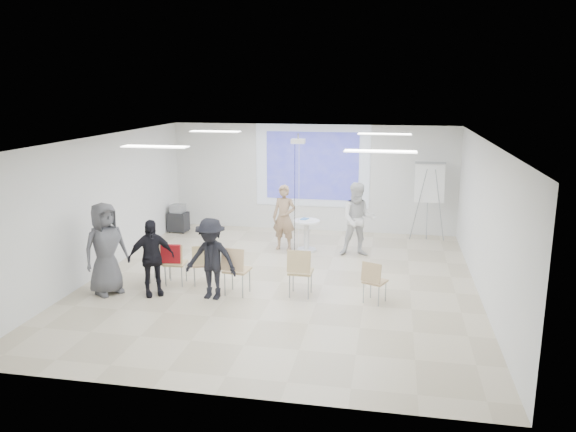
% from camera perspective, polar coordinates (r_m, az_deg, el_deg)
% --- Properties ---
extents(floor, '(8.00, 9.00, 0.10)m').
position_cam_1_polar(floor, '(11.91, -0.72, -6.96)').
color(floor, beige).
rests_on(floor, ground).
extents(ceiling, '(8.00, 9.00, 0.10)m').
position_cam_1_polar(ceiling, '(11.23, -0.76, 8.06)').
color(ceiling, white).
rests_on(ceiling, wall_back).
extents(wall_back, '(8.00, 0.10, 3.00)m').
position_cam_1_polar(wall_back, '(15.88, 2.50, 3.89)').
color(wall_back, silver).
rests_on(wall_back, floor).
extents(wall_left, '(0.10, 9.00, 3.00)m').
position_cam_1_polar(wall_left, '(12.88, -18.69, 1.04)').
color(wall_left, silver).
rests_on(wall_left, floor).
extents(wall_right, '(0.10, 9.00, 3.00)m').
position_cam_1_polar(wall_right, '(11.41, 19.63, -0.52)').
color(wall_right, silver).
rests_on(wall_right, floor).
extents(projection_halo, '(3.20, 0.01, 2.30)m').
position_cam_1_polar(projection_halo, '(15.76, 2.48, 5.11)').
color(projection_halo, silver).
rests_on(projection_halo, wall_back).
extents(projection_image, '(2.60, 0.01, 1.90)m').
position_cam_1_polar(projection_image, '(15.75, 2.47, 5.10)').
color(projection_image, '#363AB8').
rests_on(projection_image, wall_back).
extents(pedestal_table, '(0.82, 0.82, 0.81)m').
position_cam_1_polar(pedestal_table, '(13.96, 1.90, -1.79)').
color(pedestal_table, silver).
rests_on(pedestal_table, floor).
extents(player_left, '(0.75, 0.57, 1.87)m').
position_cam_1_polar(player_left, '(13.98, -0.40, 0.27)').
color(player_left, tan).
rests_on(player_left, floor).
extents(player_right, '(1.04, 0.88, 1.98)m').
position_cam_1_polar(player_right, '(13.58, 7.16, 0.04)').
color(player_right, white).
rests_on(player_right, floor).
extents(controller_left, '(0.07, 0.14, 0.04)m').
position_cam_1_polar(controller_left, '(14.13, 0.51, 1.63)').
color(controller_left, silver).
rests_on(controller_left, player_left).
extents(controller_right, '(0.05, 0.11, 0.04)m').
position_cam_1_polar(controller_right, '(13.76, 6.52, 1.71)').
color(controller_right, silver).
rests_on(controller_right, player_right).
extents(chair_far_left, '(0.44, 0.47, 0.85)m').
position_cam_1_polar(chair_far_left, '(12.03, -13.07, -4.33)').
color(chair_far_left, tan).
rests_on(chair_far_left, floor).
extents(chair_left_mid, '(0.46, 0.49, 0.90)m').
position_cam_1_polar(chair_left_mid, '(11.79, -11.48, -4.46)').
color(chair_left_mid, tan).
rests_on(chair_left_mid, floor).
extents(chair_left_inner, '(0.54, 0.56, 0.87)m').
position_cam_1_polar(chair_left_inner, '(11.71, -8.73, -4.56)').
color(chair_left_inner, tan).
rests_on(chair_left_inner, floor).
extents(chair_center, '(0.52, 0.55, 0.99)m').
position_cam_1_polar(chair_center, '(11.04, -5.37, -5.17)').
color(chair_center, tan).
rests_on(chair_center, floor).
extents(chair_right_inner, '(0.46, 0.50, 0.98)m').
position_cam_1_polar(chair_right_inner, '(10.92, 1.22, -5.37)').
color(chair_right_inner, tan).
rests_on(chair_right_inner, floor).
extents(chair_right_far, '(0.52, 0.54, 0.83)m').
position_cam_1_polar(chair_right_far, '(10.75, 8.68, -6.32)').
color(chair_right_far, tan).
rests_on(chair_right_far, floor).
extents(red_jacket, '(0.40, 0.13, 0.38)m').
position_cam_1_polar(red_jacket, '(11.61, -11.81, -3.78)').
color(red_jacket, '#A3141A').
rests_on(red_jacket, chair_left_mid).
extents(laptop, '(0.38, 0.33, 0.03)m').
position_cam_1_polar(laptop, '(11.82, -8.71, -4.64)').
color(laptop, black).
rests_on(laptop, chair_left_inner).
extents(audience_left, '(1.19, 1.08, 1.75)m').
position_cam_1_polar(audience_left, '(11.25, -13.76, -3.60)').
color(audience_left, black).
rests_on(audience_left, floor).
extents(audience_mid, '(1.23, 0.75, 1.81)m').
position_cam_1_polar(audience_mid, '(10.86, -7.83, -3.80)').
color(audience_mid, black).
rests_on(audience_mid, floor).
extents(audience_outer, '(1.12, 1.21, 2.06)m').
position_cam_1_polar(audience_outer, '(11.55, -18.08, -2.64)').
color(audience_outer, '#545559').
rests_on(audience_outer, floor).
extents(flipchart_easel, '(0.91, 0.69, 2.11)m').
position_cam_1_polar(flipchart_easel, '(15.16, 14.19, 3.28)').
color(flipchart_easel, gray).
rests_on(flipchart_easel, floor).
extents(av_cart, '(0.55, 0.46, 0.79)m').
position_cam_1_polar(av_cart, '(16.13, -11.09, -0.32)').
color(av_cart, black).
rests_on(av_cart, floor).
extents(ceiling_projector, '(0.30, 0.25, 3.00)m').
position_cam_1_polar(ceiling_projector, '(12.71, 1.02, 7.01)').
color(ceiling_projector, white).
rests_on(ceiling_projector, ceiling).
extents(fluor_panel_nw, '(1.20, 0.30, 0.02)m').
position_cam_1_polar(fluor_panel_nw, '(13.68, -7.41, 8.52)').
color(fluor_panel_nw, white).
rests_on(fluor_panel_nw, ceiling).
extents(fluor_panel_ne, '(1.20, 0.30, 0.02)m').
position_cam_1_polar(fluor_panel_ne, '(13.02, 9.77, 8.21)').
color(fluor_panel_ne, white).
rests_on(fluor_panel_ne, ceiling).
extents(fluor_panel_sw, '(1.20, 0.30, 0.02)m').
position_cam_1_polar(fluor_panel_sw, '(10.42, -13.36, 6.87)').
color(fluor_panel_sw, white).
rests_on(fluor_panel_sw, ceiling).
extents(fluor_panel_se, '(1.20, 0.30, 0.02)m').
position_cam_1_polar(fluor_panel_se, '(9.53, 9.37, 6.50)').
color(fluor_panel_se, white).
rests_on(fluor_panel_se, ceiling).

